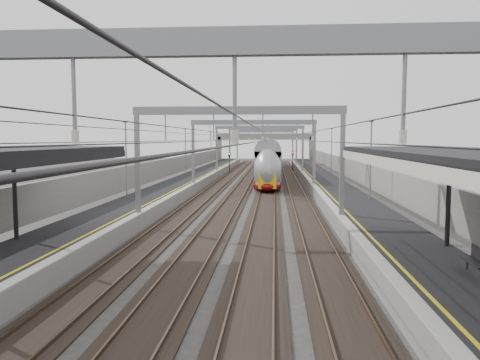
% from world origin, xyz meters
% --- Properties ---
extents(platform_left, '(4.00, 120.00, 1.00)m').
position_xyz_m(platform_left, '(-8.00, 45.00, 0.50)').
color(platform_left, black).
rests_on(platform_left, ground).
extents(platform_right, '(4.00, 120.00, 1.00)m').
position_xyz_m(platform_right, '(8.00, 45.00, 0.50)').
color(platform_right, black).
rests_on(platform_right, ground).
extents(tracks, '(11.40, 140.00, 0.20)m').
position_xyz_m(tracks, '(0.00, 45.00, 0.05)').
color(tracks, black).
rests_on(tracks, ground).
extents(overhead_line, '(13.00, 140.00, 6.60)m').
position_xyz_m(overhead_line, '(0.00, 51.62, 6.14)').
color(overhead_line, gray).
rests_on(overhead_line, platform_left).
extents(overbridge, '(22.00, 2.20, 6.90)m').
position_xyz_m(overbridge, '(0.00, 100.00, 5.31)').
color(overbridge, gray).
rests_on(overbridge, ground).
extents(wall_left, '(0.30, 120.00, 3.20)m').
position_xyz_m(wall_left, '(-11.20, 45.00, 1.60)').
color(wall_left, gray).
rests_on(wall_left, ground).
extents(wall_right, '(0.30, 120.00, 3.20)m').
position_xyz_m(wall_right, '(11.20, 45.00, 1.60)').
color(wall_right, gray).
rests_on(wall_right, ground).
extents(train, '(2.91, 53.00, 4.59)m').
position_xyz_m(train, '(1.50, 65.36, 2.24)').
color(train, maroon).
rests_on(train, ground).
extents(bench, '(0.55, 1.80, 0.92)m').
position_xyz_m(bench, '(9.15, 9.56, 1.56)').
color(bench, black).
rests_on(bench, platform_right).
extents(signal_green, '(0.32, 0.32, 3.48)m').
position_xyz_m(signal_green, '(-5.20, 69.85, 2.42)').
color(signal_green, black).
rests_on(signal_green, ground).
extents(signal_red_near, '(0.32, 0.32, 3.48)m').
position_xyz_m(signal_red_near, '(3.20, 66.10, 2.42)').
color(signal_red_near, black).
rests_on(signal_red_near, ground).
extents(signal_red_far, '(0.32, 0.32, 3.48)m').
position_xyz_m(signal_red_far, '(5.40, 75.97, 2.42)').
color(signal_red_far, black).
rests_on(signal_red_far, ground).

